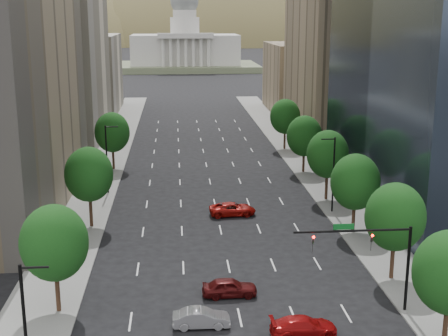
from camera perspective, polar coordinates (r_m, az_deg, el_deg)
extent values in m
cube|color=slate|center=(77.31, -12.44, -3.34)|extent=(6.00, 200.00, 0.15)
cube|color=slate|center=(79.15, 10.41, -2.84)|extent=(6.00, 200.00, 0.15)
cube|color=beige|center=(118.03, -14.75, 11.01)|extent=(14.00, 30.00, 35.00)
cube|color=beige|center=(151.15, -12.40, 8.45)|extent=(14.00, 26.00, 18.00)
cube|color=#8C7759|center=(117.22, 10.27, 10.00)|extent=(14.00, 30.00, 30.00)
cube|color=#8C7759|center=(149.84, 6.96, 8.24)|extent=(14.00, 26.00, 16.00)
cylinder|color=#382316|center=(47.25, 19.75, -12.97)|extent=(0.36, 0.36, 3.75)
cylinder|color=#382316|center=(56.46, 15.23, -7.98)|extent=(0.36, 0.36, 4.00)
ellipsoid|color=#0F3812|center=(55.20, 15.48, -4.36)|extent=(5.20, 5.20, 5.98)
cylinder|color=#382316|center=(67.19, 11.83, -4.27)|extent=(0.36, 0.36, 3.90)
ellipsoid|color=#0F3812|center=(66.15, 11.99, -1.26)|extent=(5.20, 5.20, 5.98)
cylinder|color=#382316|center=(78.24, 9.41, -1.49)|extent=(0.36, 0.36, 4.10)
ellipsoid|color=#0F3812|center=(77.32, 9.52, 1.27)|extent=(5.20, 5.20, 5.98)
cylinder|color=#382316|center=(91.50, 7.33, 0.74)|extent=(0.36, 0.36, 3.80)
ellipsoid|color=#0F3812|center=(90.76, 7.40, 2.94)|extent=(5.20, 5.20, 5.98)
cylinder|color=#382316|center=(106.83, 5.60, 2.75)|extent=(0.36, 0.36, 4.00)
ellipsoid|color=#0F3812|center=(106.17, 5.65, 4.74)|extent=(5.20, 5.20, 5.98)
cylinder|color=#382316|center=(50.51, -15.07, -10.65)|extent=(0.36, 0.36, 4.00)
ellipsoid|color=#0F3812|center=(49.09, -15.35, -6.65)|extent=(5.20, 5.20, 5.98)
cylinder|color=#382316|center=(68.95, -12.16, -3.71)|extent=(0.36, 0.36, 4.15)
ellipsoid|color=#0F3812|center=(67.89, -12.33, -0.57)|extent=(5.20, 5.20, 5.98)
cylinder|color=#382316|center=(93.93, -10.15, 1.03)|extent=(0.36, 0.36, 3.95)
ellipsoid|color=#0F3812|center=(93.18, -10.25, 3.25)|extent=(5.20, 5.20, 5.98)
cylinder|color=black|center=(72.81, 10.03, -0.68)|extent=(0.20, 0.20, 9.00)
cylinder|color=black|center=(71.67, 9.56, 2.64)|extent=(1.60, 0.14, 0.14)
cylinder|color=black|center=(36.81, -17.04, -8.74)|extent=(1.60, 0.14, 0.14)
cylinder|color=black|center=(80.71, -10.73, 0.73)|extent=(0.20, 0.20, 9.00)
cylinder|color=black|center=(79.77, -10.30, 3.75)|extent=(1.60, 0.14, 0.14)
cylinder|color=black|center=(50.38, 16.54, -8.96)|extent=(0.24, 0.24, 7.00)
cylinder|color=black|center=(47.80, 11.74, -5.68)|extent=(9.00, 0.18, 0.18)
imported|color=black|center=(48.42, 13.43, -6.21)|extent=(0.18, 0.22, 1.10)
imported|color=black|center=(47.25, 8.19, -6.46)|extent=(0.18, 0.22, 1.10)
sphere|color=#FF0C07|center=(48.19, 13.50, -6.06)|extent=(0.20, 0.20, 0.20)
sphere|color=#FF0C07|center=(47.02, 8.25, -6.31)|extent=(0.20, 0.20, 0.20)
cube|color=#0C591E|center=(47.50, 10.95, -5.32)|extent=(1.60, 0.06, 0.45)
cube|color=#596647|center=(264.06, -3.57, 9.27)|extent=(60.00, 40.00, 2.50)
cube|color=silver|center=(263.57, -3.59, 10.85)|extent=(44.00, 26.00, 12.00)
cube|color=silver|center=(249.33, -3.56, 12.05)|extent=(22.00, 4.00, 2.00)
cylinder|color=silver|center=(263.23, -3.63, 12.91)|extent=(12.00, 12.00, 7.00)
cylinder|color=silver|center=(263.19, -3.64, 14.00)|extent=(9.60, 9.60, 3.00)
sphere|color=slate|center=(263.25, -3.66, 15.11)|extent=(11.60, 11.60, 11.60)
ellipsoid|color=brown|center=(591.56, -17.93, 7.86)|extent=(380.00, 342.00, 190.00)
ellipsoid|color=brown|center=(618.16, -0.38, 7.94)|extent=(440.00, 396.00, 240.00)
ellipsoid|color=brown|center=(689.93, 13.76, 8.76)|extent=(360.00, 324.00, 200.00)
imported|color=#9C0B0C|center=(46.55, 7.33, -14.25)|extent=(4.97, 2.22, 1.42)
imported|color=#450B0B|center=(51.94, 0.52, -10.92)|extent=(4.56, 1.90, 1.54)
imported|color=#95959A|center=(47.33, -2.10, -13.64)|extent=(4.29, 1.52, 1.41)
imported|color=#9C0F0B|center=(71.77, 0.79, -3.80)|extent=(5.54, 2.90, 1.49)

